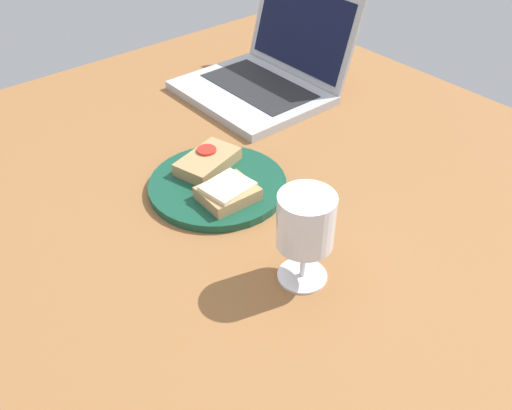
# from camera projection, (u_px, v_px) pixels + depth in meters

# --- Properties ---
(wooden_table) EXTENTS (1.40, 1.40, 0.03)m
(wooden_table) POSITION_uv_depth(u_px,v_px,m) (232.00, 211.00, 1.01)
(wooden_table) COLOR brown
(wooden_table) RESTS_ON ground
(plate) EXTENTS (0.25, 0.25, 0.02)m
(plate) POSITION_uv_depth(u_px,v_px,m) (218.00, 185.00, 1.03)
(plate) COLOR #144733
(plate) RESTS_ON wooden_table
(sandwich_with_cheese) EXTENTS (0.08, 0.10, 0.03)m
(sandwich_with_cheese) POSITION_uv_depth(u_px,v_px,m) (227.00, 192.00, 0.98)
(sandwich_with_cheese) COLOR #A88456
(sandwich_with_cheese) RESTS_ON plate
(sandwich_with_tomato) EXTENTS (0.10, 0.13, 0.03)m
(sandwich_with_tomato) POSITION_uv_depth(u_px,v_px,m) (208.00, 161.00, 1.06)
(sandwich_with_tomato) COLOR #A88456
(sandwich_with_tomato) RESTS_ON plate
(wine_glass) EXTENTS (0.08, 0.08, 0.15)m
(wine_glass) POSITION_uv_depth(u_px,v_px,m) (306.00, 225.00, 0.80)
(wine_glass) COLOR white
(wine_glass) RESTS_ON wooden_table
(laptop) EXTENTS (0.32, 0.32, 0.23)m
(laptop) POSITION_uv_depth(u_px,v_px,m) (265.00, 75.00, 1.32)
(laptop) COLOR #ADAFB5
(laptop) RESTS_ON wooden_table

